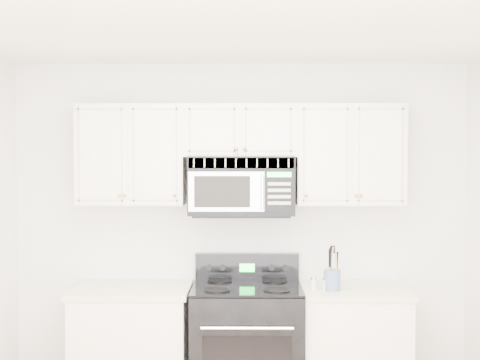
{
  "coord_description": "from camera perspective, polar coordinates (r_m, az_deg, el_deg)",
  "views": [
    {
      "loc": [
        0.05,
        -3.44,
        1.9
      ],
      "look_at": [
        0.0,
        1.3,
        1.72
      ],
      "focal_mm": 50.0,
      "sensor_mm": 36.0,
      "label": 1
    }
  ],
  "objects": [
    {
      "name": "room",
      "position": [
        3.49,
        -0.23,
        -7.66
      ],
      "size": [
        3.51,
        3.51,
        2.61
      ],
      "color": "#A2734F",
      "rests_on": "ground"
    },
    {
      "name": "shaker_pepper",
      "position": [
        4.89,
        7.31,
        -8.8
      ],
      "size": [
        0.04,
        0.04,
        0.09
      ],
      "color": "silver",
      "rests_on": "base_cabinet_right"
    },
    {
      "name": "utensil_crock",
      "position": [
        4.89,
        7.88,
        -8.34
      ],
      "size": [
        0.12,
        0.12,
        0.32
      ],
      "color": "#4A6074",
      "rests_on": "base_cabinet_right"
    },
    {
      "name": "range",
      "position": [
        5.06,
        0.61,
        -14.03
      ],
      "size": [
        0.8,
        0.73,
        1.13
      ],
      "color": "black",
      "rests_on": "ground"
    },
    {
      "name": "shaker_salt",
      "position": [
        4.88,
        6.29,
        -8.8
      ],
      "size": [
        0.04,
        0.04,
        0.1
      ],
      "color": "silver",
      "rests_on": "base_cabinet_right"
    },
    {
      "name": "upper_cabinets",
      "position": [
        5.03,
        0.04,
        2.6
      ],
      "size": [
        2.44,
        0.37,
        0.75
      ],
      "color": "beige",
      "rests_on": "ground"
    },
    {
      "name": "base_cabinet_left",
      "position": [
        5.17,
        -9.18,
        -14.38
      ],
      "size": [
        0.86,
        0.65,
        0.92
      ],
      "color": "beige",
      "rests_on": "ground"
    },
    {
      "name": "microwave",
      "position": [
        5.0,
        0.12,
        -0.46
      ],
      "size": [
        0.78,
        0.44,
        0.43
      ],
      "color": "black",
      "rests_on": "ground"
    },
    {
      "name": "base_cabinet_right",
      "position": [
        5.15,
        9.24,
        -14.43
      ],
      "size": [
        0.86,
        0.65,
        0.92
      ],
      "color": "beige",
      "rests_on": "ground"
    }
  ]
}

